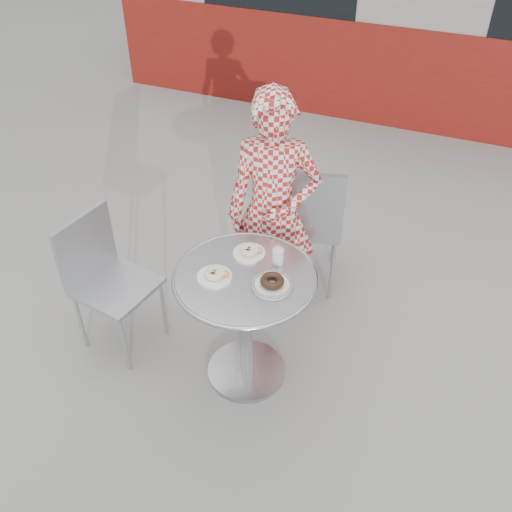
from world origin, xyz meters
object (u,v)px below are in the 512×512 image
at_px(seated_person, 273,212).
at_px(plate_checker, 272,284).
at_px(milk_cup, 278,256).
at_px(bistro_table, 245,302).
at_px(plate_near, 215,275).
at_px(chair_far, 305,244).
at_px(plate_far, 250,251).
at_px(chair_left, 120,308).

distance_m(seated_person, plate_checker, 0.66).
relative_size(seated_person, milk_cup, 14.78).
height_order(bistro_table, seated_person, seated_person).
bearing_deg(seated_person, plate_checker, -84.60).
bearing_deg(bistro_table, plate_near, -152.34).
height_order(chair_far, plate_far, chair_far).
height_order(seated_person, plate_near, seated_person).
bearing_deg(chair_left, plate_checker, -79.42).
bearing_deg(plate_far, bistro_table, -75.15).
height_order(plate_near, plate_checker, plate_checker).
relative_size(chair_far, plate_far, 5.61).
distance_m(plate_far, plate_near, 0.26).
bearing_deg(plate_far, seated_person, 93.71).
relative_size(chair_far, chair_left, 1.13).
bearing_deg(plate_near, milk_cup, 42.06).
bearing_deg(seated_person, plate_near, -110.29).
xyz_separation_m(bistro_table, plate_near, (-0.13, -0.07, 0.21)).
distance_m(plate_near, milk_cup, 0.35).
bearing_deg(chair_far, plate_far, 70.44).
bearing_deg(seated_person, chair_far, 57.54).
bearing_deg(plate_near, plate_far, 69.97).
bearing_deg(plate_near, plate_checker, 9.58).
bearing_deg(seated_person, plate_far, -101.33).
bearing_deg(milk_cup, plate_checker, -78.44).
relative_size(plate_near, plate_checker, 0.85).
distance_m(bistro_table, milk_cup, 0.31).
relative_size(bistro_table, seated_person, 0.51).
xyz_separation_m(chair_far, chair_left, (-0.85, -0.98, -0.03)).
bearing_deg(seated_person, milk_cup, -81.18).
xyz_separation_m(plate_near, milk_cup, (0.26, 0.23, 0.03)).
distance_m(chair_far, plate_near, 1.13).
bearing_deg(milk_cup, chair_far, 96.26).
bearing_deg(plate_far, plate_near, -110.03).
height_order(plate_checker, milk_cup, milk_cup).
xyz_separation_m(seated_person, plate_far, (0.03, -0.42, 0.03)).
relative_size(plate_checker, milk_cup, 2.07).
relative_size(chair_left, seated_person, 0.57).
distance_m(seated_person, plate_near, 0.67).
xyz_separation_m(seated_person, milk_cup, (0.19, -0.44, 0.06)).
relative_size(seated_person, plate_checker, 7.13).
xyz_separation_m(chair_left, milk_cup, (0.94, 0.20, 0.55)).
xyz_separation_m(chair_left, plate_near, (0.68, -0.03, 0.52)).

